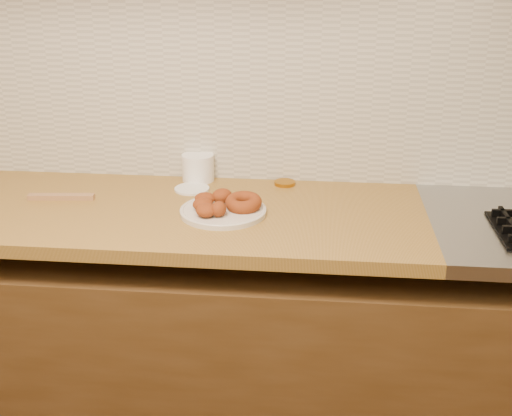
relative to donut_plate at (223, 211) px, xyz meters
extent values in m
cube|color=tan|center=(0.10, 0.34, 0.44)|extent=(4.00, 0.02, 2.70)
cube|color=#54381E|center=(0.10, 0.03, -0.52)|extent=(3.60, 0.60, 0.77)
cube|color=olive|center=(-0.55, 0.03, -0.03)|extent=(2.30, 0.62, 0.04)
cube|color=beige|center=(0.10, 0.33, 0.29)|extent=(3.60, 0.02, 0.60)
cube|color=black|center=(0.81, -0.05, 0.01)|extent=(0.01, 0.24, 0.02)
cylinder|color=beige|center=(0.00, 0.00, 0.00)|extent=(0.26, 0.26, 0.01)
torus|color=#7A2F0A|center=(0.06, 0.01, 0.03)|extent=(0.12, 0.12, 0.05)
ellipsoid|color=#7A2F0A|center=(-0.06, 0.04, 0.02)|extent=(0.07, 0.06, 0.03)
ellipsoid|color=#7A2F0A|center=(-0.06, -0.01, 0.03)|extent=(0.08, 0.08, 0.04)
ellipsoid|color=#7A2F0A|center=(-0.04, -0.06, 0.03)|extent=(0.06, 0.07, 0.04)
ellipsoid|color=#7A2F0A|center=(0.00, -0.06, 0.03)|extent=(0.05, 0.06, 0.04)
ellipsoid|color=#7A2F0A|center=(-0.01, 0.05, 0.03)|extent=(0.08, 0.08, 0.04)
cylinder|color=white|center=(-0.13, 0.29, 0.04)|extent=(0.13, 0.13, 0.09)
cylinder|color=white|center=(-0.13, 0.19, 0.00)|extent=(0.14, 0.14, 0.01)
cylinder|color=#B07518|center=(0.17, 0.27, 0.00)|extent=(0.09, 0.09, 0.01)
cube|color=#9B6E47|center=(-0.52, 0.07, 0.00)|extent=(0.21, 0.05, 0.02)
camera|label=1|loc=(0.27, -1.74, 0.72)|focal=45.00mm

